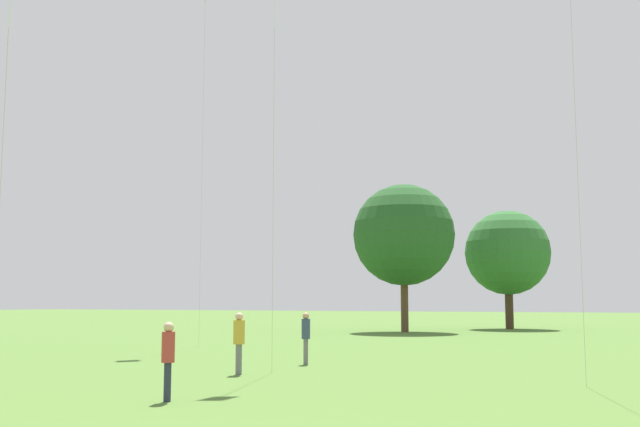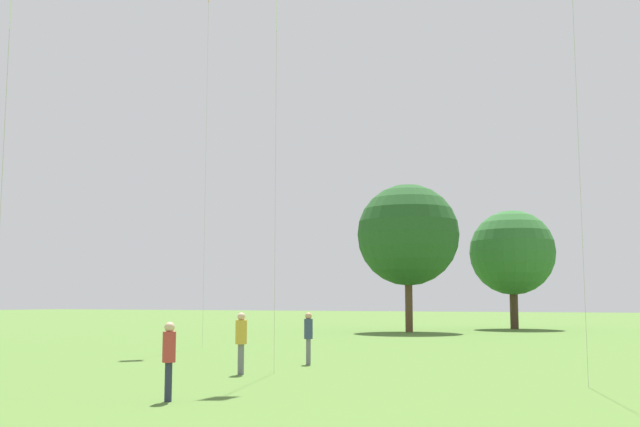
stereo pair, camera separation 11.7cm
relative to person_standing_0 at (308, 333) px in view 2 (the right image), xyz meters
The scene contains 5 objects.
person_standing_0 is the anchor object (origin of this frame).
person_standing_1 4.16m from the person_standing_0, 92.82° to the right, with size 0.48×0.48×1.86m.
person_standing_2 10.21m from the person_standing_0, 81.07° to the right, with size 0.40×0.40×1.74m.
distant_tree_0 37.29m from the person_standing_0, 90.27° to the left, with size 6.79×6.79×9.49m.
distant_tree_1 28.91m from the person_standing_0, 101.81° to the left, with size 7.38×7.38×10.69m.
Camera 2 is at (6.37, -6.77, 2.20)m, focal length 42.00 mm.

